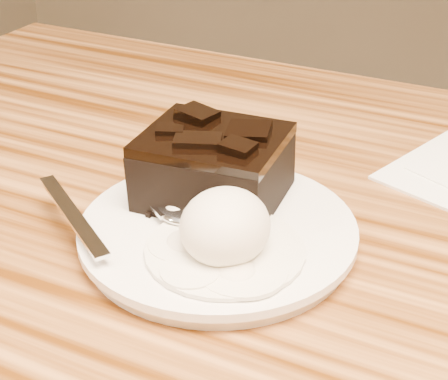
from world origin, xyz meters
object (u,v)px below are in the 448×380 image
at_px(brownie, 214,170).
at_px(plate, 218,234).
at_px(spoon, 178,211).
at_px(ice_cream_scoop, 225,226).

bearing_deg(brownie, plate, -58.68).
distance_m(plate, spoon, 0.03).
bearing_deg(spoon, ice_cream_scoop, -82.19).
distance_m(ice_cream_scoop, spoon, 0.06).
bearing_deg(spoon, brownie, 18.99).
xyz_separation_m(brownie, ice_cream_scoop, (0.04, -0.06, -0.00)).
distance_m(brownie, spoon, 0.04).
xyz_separation_m(plate, ice_cream_scoop, (0.02, -0.03, 0.03)).
bearing_deg(brownie, ice_cream_scoop, -57.05).
bearing_deg(ice_cream_scoop, brownie, 122.95).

